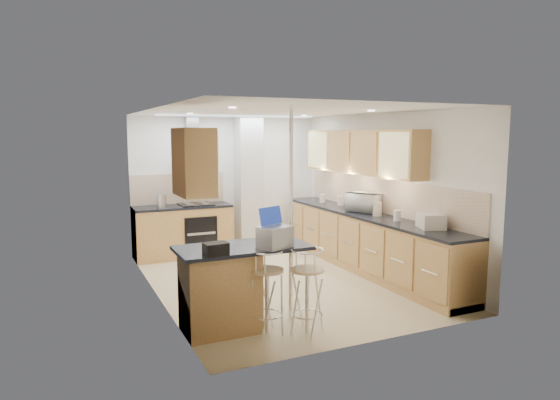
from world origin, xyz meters
name	(u,v)px	position (x,y,z in m)	size (l,w,h in m)	color
ground	(280,281)	(0.00, 0.00, 0.00)	(4.80, 4.80, 0.00)	#C9B186
room_shell	(289,175)	(0.32, 0.38, 1.54)	(3.64, 4.84, 2.51)	silver
right_counter	(365,242)	(1.50, 0.00, 0.46)	(0.63, 4.40, 0.92)	#B27747
back_counter	(183,231)	(-0.95, 2.10, 0.46)	(1.70, 0.63, 0.92)	#B27747
peninsula	(243,286)	(-1.12, -1.45, 0.48)	(1.47, 0.72, 0.94)	#B27747
microwave	(366,202)	(1.59, 0.14, 1.07)	(0.55, 0.37, 0.31)	white
laptop	(275,237)	(-0.83, -1.67, 1.06)	(0.34, 0.26, 0.24)	#93959A
bag	(216,249)	(-1.52, -1.73, 1.01)	(0.24, 0.17, 0.13)	black
bar_stool_near	(267,292)	(-0.95, -1.73, 0.47)	(0.39, 0.39, 0.95)	tan
bar_stool_end	(307,291)	(-0.54, -1.90, 0.47)	(0.39, 0.39, 0.95)	tan
jar_a	(341,201)	(1.62, 0.96, 1.00)	(0.12, 0.12, 0.16)	beige
jar_b	(323,198)	(1.51, 1.42, 0.99)	(0.11, 0.11, 0.15)	beige
jar_c	(378,209)	(1.53, -0.27, 1.03)	(0.14, 0.14, 0.21)	#B0A58C
jar_d	(397,216)	(1.52, -0.76, 1.00)	(0.10, 0.10, 0.16)	white
bread_bin	(431,221)	(1.58, -1.41, 1.02)	(0.30, 0.38, 0.20)	beige
kettle	(162,201)	(-1.33, 1.99, 1.04)	(0.16, 0.16, 0.23)	#A8AAAC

